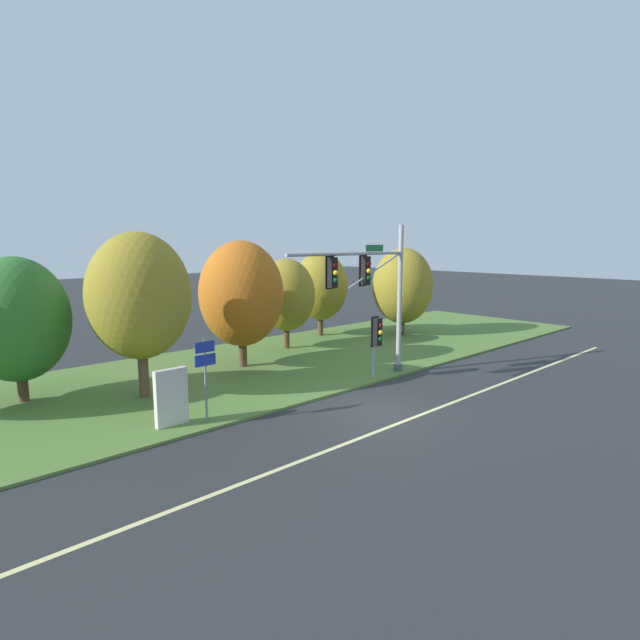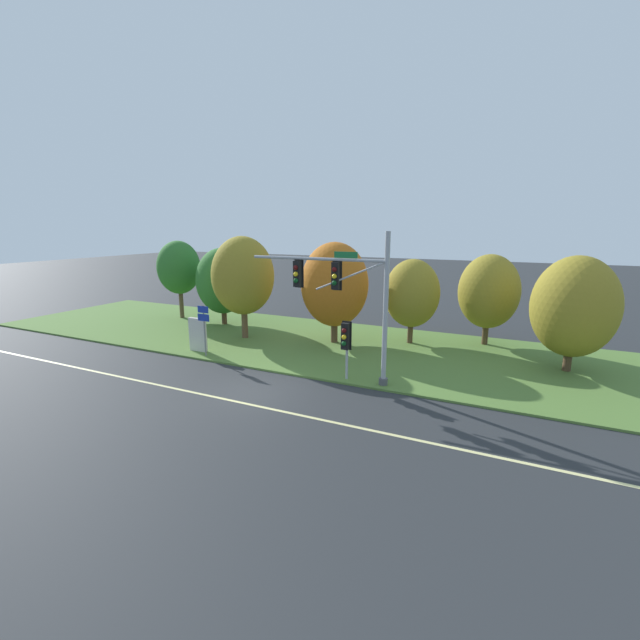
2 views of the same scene
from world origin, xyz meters
TOP-DOWN VIEW (x-y plane):
  - ground_plane at (0.00, 0.00)m, footprint 160.00×160.00m
  - lane_stripe at (0.00, -1.20)m, footprint 36.00×0.16m
  - grass_verge at (0.00, 8.25)m, footprint 48.00×11.50m
  - traffic_signal_mast at (3.08, 3.05)m, footprint 6.88×0.49m
  - pedestrian_signal_near_kerb at (3.17, 2.87)m, footprint 0.46×0.55m
  - route_sign_post at (-5.19, 3.06)m, footprint 0.76×0.08m
  - tree_left_of_mast at (-9.17, 9.78)m, footprint 3.74×3.74m
  - tree_behind_signpost at (-5.54, 7.24)m, footprint 3.88×3.88m
  - tree_mid_verge at (0.04, 8.70)m, footprint 4.03×4.03m
  - tree_tall_centre at (4.26, 10.56)m, footprint 3.26×3.26m
  - tree_right_far at (8.40, 12.21)m, footprint 3.49×3.49m
  - tree_furthest_back at (12.51, 8.81)m, footprint 3.90×3.90m
  - info_kiosk at (-6.17, 3.61)m, footprint 1.10×0.24m

SIDE VIEW (x-z plane):
  - ground_plane at x=0.00m, z-range 0.00..0.00m
  - lane_stripe at x=0.00m, z-range 0.00..0.01m
  - grass_verge at x=0.00m, z-range 0.00..0.10m
  - info_kiosk at x=-6.17m, z-range 0.09..1.99m
  - route_sign_post at x=-5.19m, z-range 0.55..3.37m
  - pedestrian_signal_near_kerb at x=3.17m, z-range 0.67..3.43m
  - tree_tall_centre at x=4.26m, z-range 0.60..5.68m
  - tree_left_of_mast at x=-9.17m, z-range 0.49..5.97m
  - tree_furthest_back at x=12.51m, z-range 0.47..6.11m
  - tree_right_far at x=8.40m, z-range 0.60..5.99m
  - tree_mid_verge at x=0.04m, z-range 0.60..6.67m
  - tree_behind_signpost at x=-5.54m, z-range 0.85..7.23m
  - traffic_signal_mast at x=3.08m, z-range 0.85..7.62m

